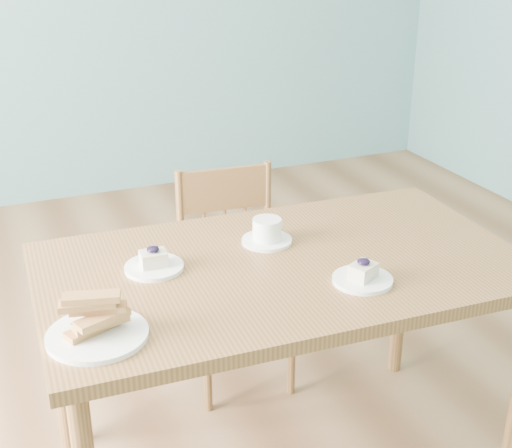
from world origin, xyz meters
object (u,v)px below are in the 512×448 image
at_px(dining_table, 282,285).
at_px(dining_chair, 235,278).
at_px(coffee_cup, 267,232).
at_px(biscotti_plate, 96,324).
at_px(cheesecake_plate_near, 363,276).
at_px(cheesecake_plate_far, 154,264).

relative_size(dining_table, dining_chair, 1.73).
xyz_separation_m(coffee_cup, biscotti_plate, (-0.59, -0.33, 0.00)).
xyz_separation_m(dining_chair, cheesecake_plate_near, (0.10, -0.73, 0.34)).
bearing_deg(biscotti_plate, cheesecake_plate_near, -0.24).
bearing_deg(cheesecake_plate_near, cheesecake_plate_far, 149.67).
height_order(cheesecake_plate_near, biscotti_plate, biscotti_plate).
xyz_separation_m(dining_chair, cheesecake_plate_far, (-0.41, -0.43, 0.34)).
height_order(dining_table, cheesecake_plate_near, cheesecake_plate_near).
height_order(dining_table, biscotti_plate, biscotti_plate).
bearing_deg(dining_table, biscotti_plate, -159.27).
bearing_deg(cheesecake_plate_far, coffee_cup, 6.40).
distance_m(cheesecake_plate_far, coffee_cup, 0.37).
xyz_separation_m(cheesecake_plate_near, cheesecake_plate_far, (-0.51, 0.30, 0.00)).
distance_m(cheesecake_plate_near, biscotti_plate, 0.73).
distance_m(dining_table, biscotti_plate, 0.62).
distance_m(cheesecake_plate_far, biscotti_plate, 0.37).
relative_size(cheesecake_plate_near, cheesecake_plate_far, 0.99).
xyz_separation_m(dining_table, dining_chair, (0.06, 0.54, -0.25)).
bearing_deg(dining_table, cheesecake_plate_near, -49.64).
bearing_deg(dining_table, coffee_cup, 86.34).
bearing_deg(dining_chair, cheesecake_plate_far, -128.61).
distance_m(dining_table, cheesecake_plate_near, 0.26).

